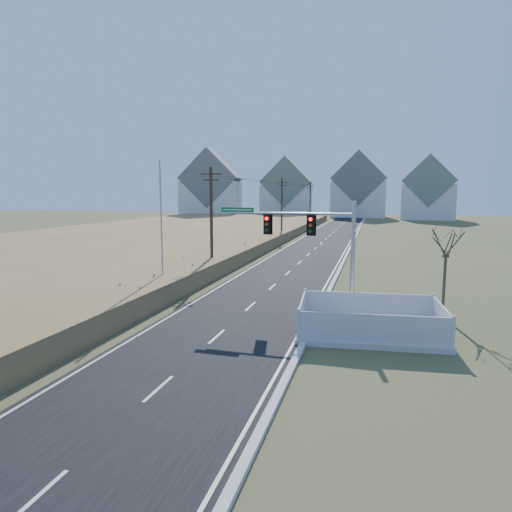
% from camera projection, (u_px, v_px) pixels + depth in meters
% --- Properties ---
extents(ground, '(260.00, 260.00, 0.00)m').
position_uv_depth(ground, '(230.00, 326.00, 23.53)').
color(ground, '#454A23').
rests_on(ground, ground).
extents(road, '(8.00, 180.00, 0.06)m').
position_uv_depth(road, '(329.00, 237.00, 71.42)').
color(road, black).
rests_on(road, ground).
extents(curb, '(0.30, 180.00, 0.18)m').
position_uv_depth(curb, '(356.00, 237.00, 70.37)').
color(curb, '#B2AFA8').
rests_on(curb, ground).
extents(reed_marsh, '(38.00, 110.00, 1.30)m').
position_uv_depth(reed_marsh, '(160.00, 235.00, 67.82)').
color(reed_marsh, '#A3754A').
rests_on(reed_marsh, ground).
extents(utility_pole_near, '(1.80, 0.26, 9.00)m').
position_uv_depth(utility_pole_near, '(211.00, 218.00, 38.90)').
color(utility_pole_near, '#422D1E').
rests_on(utility_pole_near, ground).
extents(utility_pole_mid, '(1.80, 0.26, 9.00)m').
position_uv_depth(utility_pole_mid, '(282.00, 208.00, 67.64)').
color(utility_pole_mid, '#422D1E').
rests_on(utility_pole_mid, ground).
extents(utility_pole_far, '(1.80, 0.26, 9.00)m').
position_uv_depth(utility_pole_far, '(310.00, 203.00, 96.38)').
color(utility_pole_far, '#422D1E').
rests_on(utility_pole_far, ground).
extents(condo_nw, '(17.69, 13.38, 19.05)m').
position_uv_depth(condo_nw, '(211.00, 190.00, 127.86)').
color(condo_nw, silver).
rests_on(condo_nw, ground).
extents(condo_nnw, '(14.93, 11.17, 17.03)m').
position_uv_depth(condo_nnw, '(286.00, 193.00, 130.58)').
color(condo_nnw, silver).
rests_on(condo_nnw, ground).
extents(condo_n, '(15.27, 10.20, 18.54)m').
position_uv_depth(condo_n, '(358.00, 190.00, 129.27)').
color(condo_n, silver).
rests_on(condo_n, ground).
extents(condo_ne, '(14.12, 10.51, 16.52)m').
position_uv_depth(condo_ne, '(429.00, 193.00, 117.17)').
color(condo_ne, silver).
rests_on(condo_ne, ground).
extents(traffic_signal_mast, '(8.02, 0.60, 6.38)m').
position_uv_depth(traffic_signal_mast, '(320.00, 243.00, 25.67)').
color(traffic_signal_mast, '#9EA0A5').
rests_on(traffic_signal_mast, ground).
extents(fence_enclosure, '(7.23, 5.23, 1.58)m').
position_uv_depth(fence_enclosure, '(370.00, 328.00, 22.12)').
color(fence_enclosure, '#B7B5AD').
rests_on(fence_enclosure, ground).
extents(open_sign, '(0.45, 0.28, 0.61)m').
position_uv_depth(open_sign, '(315.00, 330.00, 21.77)').
color(open_sign, white).
rests_on(open_sign, ground).
extents(flagpole, '(0.41, 0.41, 9.01)m').
position_uv_depth(flagpole, '(162.00, 241.00, 30.80)').
color(flagpole, '#B7B5AD').
rests_on(flagpole, ground).
extents(bare_tree, '(1.98, 1.98, 5.25)m').
position_uv_depth(bare_tree, '(447.00, 241.00, 24.69)').
color(bare_tree, '#4C3F33').
rests_on(bare_tree, ground).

